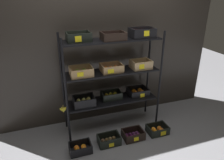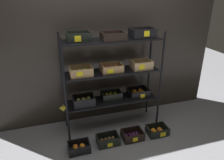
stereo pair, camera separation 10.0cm
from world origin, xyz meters
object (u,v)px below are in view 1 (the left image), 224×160
(crate_ground_orange, at_px, (80,149))
(crate_ground_plum, at_px, (133,135))
(display_rack, at_px, (111,71))
(crate_ground_right_orange, at_px, (157,130))
(crate_ground_kiwi, at_px, (109,141))

(crate_ground_orange, bearing_deg, crate_ground_plum, 2.24)
(display_rack, relative_size, crate_ground_plum, 5.05)
(crate_ground_plum, distance_m, crate_ground_right_orange, 0.41)
(display_rack, relative_size, crate_ground_kiwi, 4.89)
(crate_ground_kiwi, bearing_deg, display_rack, 66.86)
(crate_ground_plum, height_order, crate_ground_right_orange, crate_ground_plum)
(display_rack, relative_size, crate_ground_right_orange, 4.99)
(crate_ground_right_orange, bearing_deg, crate_ground_orange, -178.94)
(crate_ground_kiwi, bearing_deg, crate_ground_orange, -176.16)
(crate_ground_kiwi, bearing_deg, crate_ground_right_orange, -0.43)
(crate_ground_plum, bearing_deg, display_rack, 115.70)
(crate_ground_orange, xyz_separation_m, crate_ground_plum, (0.81, 0.03, -0.00))
(display_rack, bearing_deg, crate_ground_plum, -64.30)
(display_rack, distance_m, crate_ground_kiwi, 1.02)
(display_rack, xyz_separation_m, crate_ground_plum, (0.20, -0.42, -0.92))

